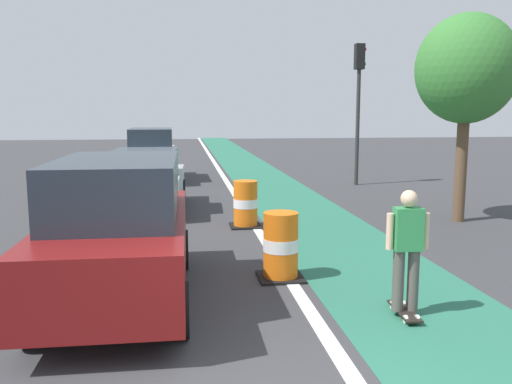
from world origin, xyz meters
The scene contains 10 objects.
bike_lane_strip centered at (2.40, 12.00, 0.00)m, with size 2.50×80.00×0.01m, color #286B51.
lane_divider_stripe centered at (0.90, 12.00, 0.01)m, with size 0.20×80.00×0.01m, color silver.
skateboarder_on_lane centered at (2.11, 2.41, 0.91)m, with size 0.57×0.81×1.69m.
parked_suv_nearest centered at (-1.68, 3.57, 1.04)m, with size 1.95×4.61×2.04m.
parked_sedan_second centered at (-1.73, 10.72, 0.83)m, with size 2.04×4.17×1.70m.
parked_suv_third centered at (-1.99, 17.46, 1.04)m, with size 1.98×4.63×2.04m.
traffic_barrel_front centered at (0.77, 4.23, 0.53)m, with size 0.73×0.73×1.09m.
traffic_barrel_mid centered at (0.67, 8.25, 0.53)m, with size 0.73×0.73×1.09m.
traffic_light_corner centered at (5.61, 15.00, 3.50)m, with size 0.41×0.32×5.10m.
street_tree_sidewalk centered at (5.97, 8.18, 3.67)m, with size 2.40×2.40×5.00m.
Camera 1 is at (-0.77, -4.06, 2.68)m, focal length 37.61 mm.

